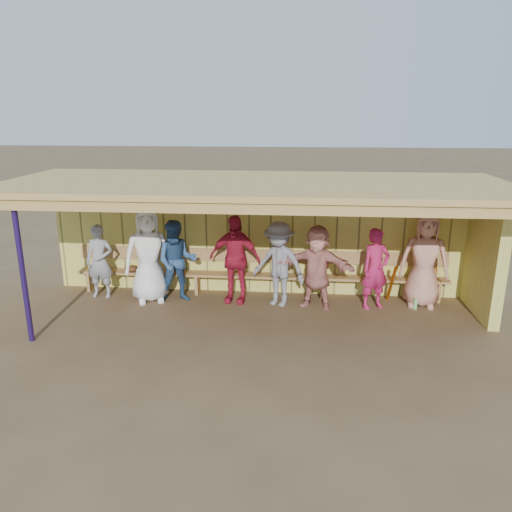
{
  "coord_description": "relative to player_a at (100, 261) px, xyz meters",
  "views": [
    {
      "loc": [
        0.8,
        -8.62,
        3.68
      ],
      "look_at": [
        0.0,
        0.35,
        1.05
      ],
      "focal_mm": 35.0,
      "sensor_mm": 36.0,
      "label": 1
    }
  ],
  "objects": [
    {
      "name": "player_f",
      "position": [
        4.36,
        -0.16,
        0.06
      ],
      "size": [
        1.58,
        0.86,
        1.62
      ],
      "primitive_type": "imported",
      "rotation": [
        0.0,
        0.0,
        -0.27
      ],
      "color": "tan",
      "rests_on": "ground"
    },
    {
      "name": "player_b",
      "position": [
        1.07,
        -0.14,
        0.21
      ],
      "size": [
        1.1,
        0.9,
        1.93
      ],
      "primitive_type": "imported",
      "rotation": [
        0.0,
        0.0,
        0.36
      ],
      "color": "white",
      "rests_on": "ground"
    },
    {
      "name": "player_a",
      "position": [
        0.0,
        0.0,
        0.0
      ],
      "size": [
        0.55,
        0.37,
        1.51
      ],
      "primitive_type": "imported",
      "rotation": [
        0.0,
        0.0,
        0.01
      ],
      "color": "#92939A",
      "rests_on": "ground"
    },
    {
      "name": "dugout_structure",
      "position": [
        3.6,
        -0.01,
        0.94
      ],
      "size": [
        8.8,
        3.2,
        2.5
      ],
      "color": "#D9CD5C",
      "rests_on": "ground"
    },
    {
      "name": "bench",
      "position": [
        3.21,
        0.42,
        -0.22
      ],
      "size": [
        7.6,
        0.34,
        0.93
      ],
      "color": "#B1844C",
      "rests_on": "ground"
    },
    {
      "name": "dugout_equipment",
      "position": [
        2.23,
        0.29,
        -0.26
      ],
      "size": [
        7.07,
        0.62,
        0.8
      ],
      "color": "orange",
      "rests_on": "ground"
    },
    {
      "name": "player_c",
      "position": [
        1.62,
        -0.09,
        0.07
      ],
      "size": [
        0.9,
        0.76,
        1.65
      ],
      "primitive_type": "imported",
      "rotation": [
        0.0,
        0.0,
        0.18
      ],
      "color": "#2E5180",
      "rests_on": "ground"
    },
    {
      "name": "ground",
      "position": [
        3.21,
        -0.7,
        -0.75
      ],
      "size": [
        90.0,
        90.0,
        0.0
      ],
      "primitive_type": "plane",
      "color": "brown",
      "rests_on": "ground"
    },
    {
      "name": "player_d",
      "position": [
        2.76,
        -0.03,
        0.13
      ],
      "size": [
        1.09,
        0.6,
        1.76
      ],
      "primitive_type": "imported",
      "rotation": [
        0.0,
        0.0,
        -0.17
      ],
      "color": "#BA1D37",
      "rests_on": "ground"
    },
    {
      "name": "player_g",
      "position": [
        5.47,
        -0.13,
        0.03
      ],
      "size": [
        0.68,
        0.58,
        1.57
      ],
      "primitive_type": "imported",
      "rotation": [
        0.0,
        0.0,
        0.43
      ],
      "color": "#B81D52",
      "rests_on": "ground"
    },
    {
      "name": "player_h",
      "position": [
        6.41,
        0.08,
        0.19
      ],
      "size": [
        0.99,
        0.72,
        1.88
      ],
      "primitive_type": "imported",
      "rotation": [
        0.0,
        0.0,
        -0.15
      ],
      "color": "tan",
      "rests_on": "ground"
    },
    {
      "name": "player_e",
      "position": [
        3.63,
        -0.13,
        0.08
      ],
      "size": [
        1.23,
        1.0,
        1.66
      ],
      "primitive_type": "imported",
      "rotation": [
        0.0,
        0.0,
        -0.42
      ],
      "color": "gray",
      "rests_on": "ground"
    }
  ]
}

